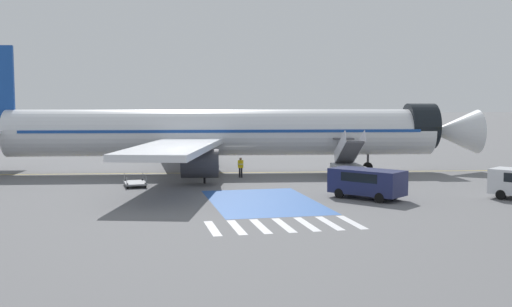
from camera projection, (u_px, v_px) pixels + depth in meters
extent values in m
plane|color=slate|center=(238.00, 174.00, 51.74)|extent=(600.00, 600.00, 0.00)
cube|color=gold|center=(223.00, 173.00, 52.43)|extent=(79.97, 11.58, 0.01)
cube|color=#2856A8|center=(263.00, 201.00, 37.16)|extent=(6.46, 10.50, 0.01)
cube|color=silver|center=(213.00, 228.00, 29.22)|extent=(0.44, 3.60, 0.01)
cube|color=silver|center=(237.00, 227.00, 29.47)|extent=(0.44, 3.60, 0.01)
cube|color=silver|center=(260.00, 226.00, 29.72)|extent=(0.44, 3.60, 0.01)
cube|color=silver|center=(284.00, 225.00, 29.97)|extent=(0.44, 3.60, 0.01)
cube|color=silver|center=(307.00, 224.00, 30.23)|extent=(0.44, 3.60, 0.01)
cube|color=silver|center=(329.00, 223.00, 30.48)|extent=(0.44, 3.60, 0.01)
cube|color=silver|center=(351.00, 222.00, 30.73)|extent=(0.44, 3.60, 0.01)
cylinder|color=silver|center=(223.00, 133.00, 52.13)|extent=(36.95, 9.16, 4.02)
cone|color=silver|center=(453.00, 132.00, 53.59)|extent=(4.94, 4.53, 3.94)
cylinder|color=black|center=(420.00, 126.00, 53.33)|extent=(2.96, 4.36, 4.06)
cube|color=#19479E|center=(223.00, 130.00, 52.11)|extent=(34.05, 8.83, 0.24)
cube|color=silver|center=(187.00, 134.00, 61.05)|extent=(4.86, 17.56, 0.44)
cylinder|color=#38383D|center=(203.00, 148.00, 59.74)|extent=(3.07, 2.52, 2.15)
cube|color=silver|center=(176.00, 147.00, 42.81)|extent=(9.50, 18.20, 0.44)
cylinder|color=#38383D|center=(200.00, 163.00, 44.58)|extent=(3.07, 2.52, 2.15)
cube|color=silver|center=(4.00, 129.00, 54.50)|extent=(4.49, 6.88, 0.24)
cylinder|color=#38383D|center=(368.00, 152.00, 53.19)|extent=(0.20, 0.20, 2.71)
cylinder|color=black|center=(368.00, 167.00, 53.30)|extent=(0.87, 0.40, 0.84)
cylinder|color=#38383D|center=(204.00, 150.00, 55.25)|extent=(0.24, 0.24, 2.38)
cylinder|color=black|center=(204.00, 163.00, 55.35)|extent=(1.17, 0.75, 1.10)
cylinder|color=#38383D|center=(203.00, 156.00, 49.07)|extent=(0.24, 0.24, 2.38)
cylinder|color=black|center=(203.00, 171.00, 49.17)|extent=(1.17, 0.75, 1.10)
cube|color=#ADB2BA|center=(349.00, 170.00, 48.50)|extent=(2.85, 5.06, 0.70)
cylinder|color=black|center=(333.00, 172.00, 50.14)|extent=(0.32, 0.72, 0.70)
cylinder|color=black|center=(355.00, 172.00, 50.27)|extent=(0.32, 0.72, 0.70)
cylinder|color=black|center=(342.00, 177.00, 46.80)|extent=(0.32, 0.72, 0.70)
cylinder|color=black|center=(366.00, 176.00, 46.93)|extent=(0.32, 0.72, 0.70)
cube|color=#4C4C51|center=(349.00, 153.00, 48.39)|extent=(2.00, 4.31, 2.18)
cube|color=#4C4C51|center=(343.00, 139.00, 50.57)|extent=(1.79, 1.32, 0.12)
cube|color=silver|center=(340.00, 147.00, 48.29)|extent=(0.69, 4.47, 2.89)
cube|color=silver|center=(359.00, 147.00, 48.40)|extent=(0.69, 4.47, 2.89)
cube|color=#38383D|center=(118.00, 145.00, 75.32)|extent=(9.95, 2.91, 0.60)
cube|color=silver|center=(157.00, 141.00, 76.48)|extent=(2.29, 2.46, 1.60)
cube|color=black|center=(165.00, 138.00, 76.73)|extent=(0.12, 2.00, 0.70)
cylinder|color=#B7BCC4|center=(114.00, 134.00, 75.09)|extent=(6.88, 2.48, 2.20)
cylinder|color=gold|center=(114.00, 134.00, 75.09)|extent=(0.44, 2.26, 2.25)
cylinder|color=black|center=(153.00, 146.00, 77.58)|extent=(0.97, 0.32, 0.96)
cylinder|color=black|center=(154.00, 148.00, 75.29)|extent=(0.97, 0.32, 0.96)
cylinder|color=black|center=(114.00, 147.00, 76.35)|extent=(0.97, 0.32, 0.96)
cylinder|color=black|center=(114.00, 148.00, 74.06)|extent=(0.97, 0.32, 0.96)
cylinder|color=black|center=(91.00, 147.00, 75.67)|extent=(0.97, 0.32, 0.96)
cylinder|color=black|center=(91.00, 149.00, 73.37)|extent=(0.97, 0.32, 0.96)
cube|color=#1E234C|center=(367.00, 182.00, 38.15)|extent=(4.49, 4.98, 1.57)
cube|color=black|center=(367.00, 176.00, 38.13)|extent=(3.23, 3.32, 0.56)
cylinder|color=black|center=(395.00, 194.00, 38.01)|extent=(0.55, 0.63, 0.64)
cylinder|color=black|center=(380.00, 198.00, 36.56)|extent=(0.55, 0.63, 0.64)
cylinder|color=black|center=(355.00, 190.00, 39.88)|extent=(0.55, 0.63, 0.64)
cylinder|color=black|center=(339.00, 193.00, 38.44)|extent=(0.55, 0.63, 0.64)
cylinder|color=black|center=(501.00, 195.00, 37.79)|extent=(0.53, 0.64, 0.64)
cylinder|color=black|center=(512.00, 192.00, 39.19)|extent=(0.53, 0.64, 0.64)
cube|color=gray|center=(135.00, 183.00, 43.83)|extent=(1.69, 2.71, 0.12)
cylinder|color=black|center=(125.00, 182.00, 44.65)|extent=(0.13, 0.41, 0.40)
cylinder|color=black|center=(143.00, 182.00, 45.01)|extent=(0.13, 0.41, 0.40)
cylinder|color=black|center=(127.00, 186.00, 42.66)|extent=(0.13, 0.41, 0.40)
cylinder|color=black|center=(146.00, 185.00, 43.02)|extent=(0.13, 0.41, 0.40)
cylinder|color=gray|center=(124.00, 177.00, 44.75)|extent=(0.05, 0.05, 0.55)
cylinder|color=gray|center=(143.00, 176.00, 45.14)|extent=(0.05, 0.05, 0.55)
cylinder|color=gray|center=(127.00, 181.00, 42.46)|extent=(0.05, 0.05, 0.55)
cylinder|color=gray|center=(146.00, 180.00, 42.85)|extent=(0.05, 0.05, 0.55)
cylinder|color=black|center=(205.00, 178.00, 45.51)|extent=(0.14, 0.14, 0.87)
cylinder|color=black|center=(204.00, 177.00, 45.67)|extent=(0.14, 0.14, 0.87)
cube|color=yellow|center=(204.00, 167.00, 45.53)|extent=(0.24, 0.43, 0.69)
cube|color=silver|center=(204.00, 167.00, 45.53)|extent=(0.25, 0.44, 0.06)
sphere|color=#9E704C|center=(204.00, 161.00, 45.49)|extent=(0.24, 0.24, 0.24)
cylinder|color=black|center=(240.00, 173.00, 49.08)|extent=(0.14, 0.14, 0.80)
cylinder|color=black|center=(242.00, 173.00, 49.03)|extent=(0.14, 0.14, 0.80)
cube|color=yellow|center=(241.00, 164.00, 49.00)|extent=(0.47, 0.39, 0.63)
cube|color=silver|center=(241.00, 164.00, 49.00)|extent=(0.49, 0.40, 0.06)
sphere|color=brown|center=(241.00, 159.00, 48.96)|extent=(0.22, 0.22, 0.22)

